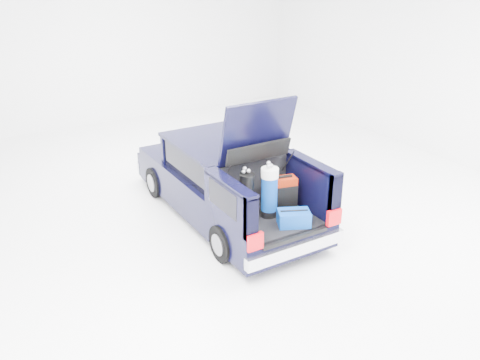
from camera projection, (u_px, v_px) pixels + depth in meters
ground at (227, 215)px, 9.63m from camera, size 14.00×14.00×0.00m
car at (223, 180)px, 9.44m from camera, size 1.87×4.65×2.47m
red_suitcase at (285, 194)px, 8.40m from camera, size 0.41×0.32×0.61m
black_golf_bag at (246, 196)px, 8.09m from camera, size 0.31×0.33×0.86m
blue_golf_bag at (269, 192)px, 8.14m from camera, size 0.37×0.37×0.94m
blue_duffel at (294, 218)px, 7.97m from camera, size 0.59×0.51×0.26m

